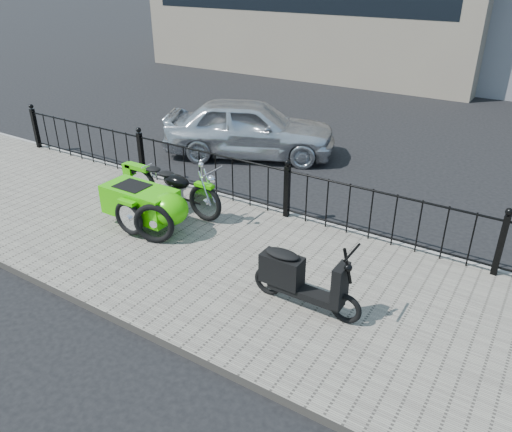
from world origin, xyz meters
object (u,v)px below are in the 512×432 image
Objects in this scene: motorcycle_sidecar at (154,200)px; scooter at (299,279)px; sedan_car at (250,128)px; spare_tire at (154,224)px.

scooter is at bearing -12.12° from motorcycle_sidecar.
motorcycle_sidecar is at bearing 167.88° from scooter.
sedan_car is (-3.86, 4.78, 0.16)m from scooter.
scooter reaches higher than motorcycle_sidecar.
scooter is 0.39× the size of sedan_car.
scooter is 2.26× the size of spare_tire.
motorcycle_sidecar is 1.46× the size of scooter.
scooter is at bearing -165.63° from sedan_car.
spare_tire is 0.17× the size of sedan_car.
sedan_car is at bearing 128.93° from scooter.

